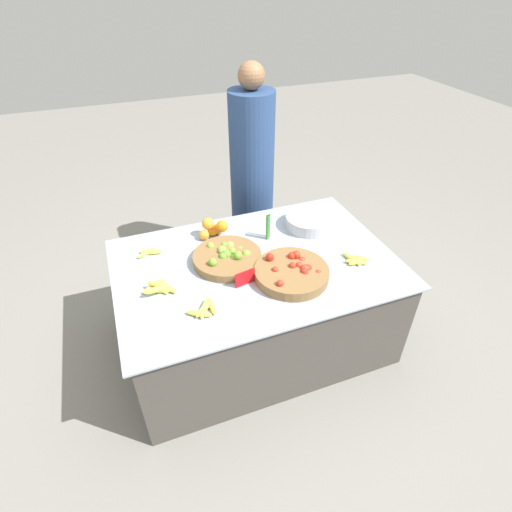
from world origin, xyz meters
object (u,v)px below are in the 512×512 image
object	(u,v)px
metal_bowl	(309,221)
tomato_basket	(292,272)
price_sign	(245,278)
lime_bowl	(228,257)
vendor_person	(252,179)

from	to	relation	value
metal_bowl	tomato_basket	bearing A→B (deg)	-126.71
metal_bowl	price_sign	size ratio (longest dim) A/B	2.61
tomato_basket	metal_bowl	xyz separation A→B (m)	(0.33, 0.44, 0.01)
lime_bowl	vendor_person	size ratio (longest dim) A/B	0.26
lime_bowl	price_sign	distance (m)	0.24
lime_bowl	metal_bowl	size ratio (longest dim) A/B	1.29
tomato_basket	vendor_person	bearing A→B (deg)	81.58
lime_bowl	vendor_person	distance (m)	0.95
tomato_basket	vendor_person	world-z (taller)	vendor_person
metal_bowl	vendor_person	xyz separation A→B (m)	(-0.17, 0.66, 0.03)
lime_bowl	price_sign	bearing A→B (deg)	-83.39
metal_bowl	vendor_person	size ratio (longest dim) A/B	0.20
vendor_person	tomato_basket	bearing A→B (deg)	-98.42
lime_bowl	metal_bowl	distance (m)	0.65
price_sign	vendor_person	bearing A→B (deg)	57.20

